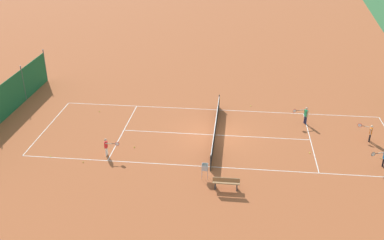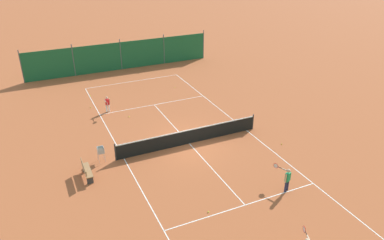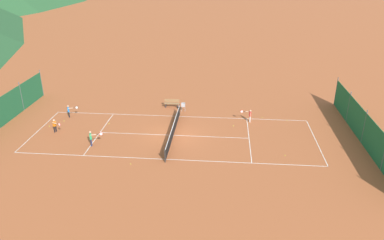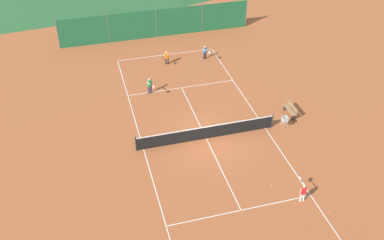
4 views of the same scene
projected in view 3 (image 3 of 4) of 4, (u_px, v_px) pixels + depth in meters
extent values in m
plane|color=#A8542D|center=(173.00, 135.00, 31.84)|extent=(600.00, 600.00, 0.00)
cube|color=white|center=(39.00, 130.00, 32.80)|extent=(8.25, 0.05, 0.01)
cube|color=white|center=(316.00, 141.00, 30.88)|extent=(8.25, 0.05, 0.01)
cube|color=white|center=(166.00, 159.00, 28.11)|extent=(0.05, 23.85, 0.01)
cube|color=white|center=(179.00, 116.00, 35.58)|extent=(0.05, 23.85, 0.01)
cube|color=white|center=(100.00, 132.00, 32.36)|extent=(8.20, 0.05, 0.01)
cube|color=white|center=(249.00, 138.00, 31.33)|extent=(8.20, 0.05, 0.01)
cube|color=white|center=(173.00, 135.00, 31.84)|extent=(0.05, 12.80, 0.01)
cylinder|color=#2D2D2D|center=(165.00, 156.00, 27.49)|extent=(0.08, 0.08, 1.06)
cylinder|color=#2D2D2D|center=(180.00, 109.00, 35.78)|extent=(0.08, 0.08, 1.06)
cube|color=black|center=(173.00, 130.00, 31.66)|extent=(9.10, 0.02, 0.91)
cube|color=white|center=(173.00, 125.00, 31.47)|extent=(9.10, 0.04, 0.06)
cylinder|color=#59595E|center=(21.00, 96.00, 36.43)|extent=(0.08, 0.08, 2.90)
cylinder|color=#59595E|center=(41.00, 83.00, 40.34)|extent=(0.08, 0.08, 2.90)
cube|color=#1E6038|center=(364.00, 128.00, 30.07)|extent=(17.20, 0.04, 2.60)
cylinder|color=#59595E|center=(364.00, 127.00, 30.01)|extent=(0.08, 0.08, 2.90)
cylinder|color=#59595E|center=(349.00, 107.00, 33.92)|extent=(0.08, 0.08, 2.90)
cylinder|color=#59595E|center=(336.00, 91.00, 37.84)|extent=(0.08, 0.08, 2.90)
cylinder|color=black|center=(56.00, 129.00, 32.41)|extent=(0.10, 0.10, 0.55)
cylinder|color=black|center=(54.00, 129.00, 32.27)|extent=(0.10, 0.10, 0.55)
cube|color=orange|center=(54.00, 124.00, 32.14)|extent=(0.31, 0.24, 0.43)
sphere|color=beige|center=(54.00, 120.00, 32.01)|extent=(0.17, 0.17, 0.17)
cylinder|color=beige|center=(56.00, 123.00, 32.28)|extent=(0.06, 0.06, 0.43)
cylinder|color=beige|center=(55.00, 123.00, 31.84)|extent=(0.21, 0.42, 0.06)
cylinder|color=black|center=(57.00, 124.00, 31.72)|extent=(0.10, 0.19, 0.03)
torus|color=red|center=(59.00, 124.00, 31.62)|extent=(0.12, 0.27, 0.28)
cylinder|color=silver|center=(59.00, 124.00, 31.62)|extent=(0.09, 0.23, 0.25)
cylinder|color=#23284C|center=(91.00, 142.00, 30.09)|extent=(0.11, 0.11, 0.60)
cylinder|color=#23284C|center=(91.00, 143.00, 29.92)|extent=(0.11, 0.11, 0.60)
cube|color=#239E5B|center=(91.00, 136.00, 29.79)|extent=(0.33, 0.26, 0.47)
sphere|color=tan|center=(90.00, 132.00, 29.64)|extent=(0.19, 0.19, 0.19)
cylinder|color=tan|center=(90.00, 135.00, 29.95)|extent=(0.07, 0.07, 0.47)
cylinder|color=tan|center=(93.00, 135.00, 29.61)|extent=(0.24, 0.46, 0.07)
cylinder|color=black|center=(98.00, 134.00, 29.70)|extent=(0.10, 0.21, 0.03)
torus|color=red|center=(101.00, 134.00, 29.76)|extent=(0.12, 0.27, 0.28)
cylinder|color=silver|center=(101.00, 134.00, 29.76)|extent=(0.10, 0.23, 0.25)
cylinder|color=white|center=(250.00, 119.00, 34.24)|extent=(0.10, 0.10, 0.55)
cylinder|color=white|center=(250.00, 119.00, 34.40)|extent=(0.10, 0.10, 0.55)
cube|color=red|center=(250.00, 114.00, 34.13)|extent=(0.27, 0.16, 0.43)
sphere|color=tan|center=(250.00, 111.00, 33.99)|extent=(0.17, 0.17, 0.17)
cylinder|color=tan|center=(250.00, 115.00, 33.97)|extent=(0.06, 0.06, 0.43)
cylinder|color=tan|center=(248.00, 112.00, 34.22)|extent=(0.07, 0.43, 0.06)
cylinder|color=black|center=(244.00, 112.00, 34.24)|extent=(0.03, 0.20, 0.03)
torus|color=red|center=(242.00, 111.00, 34.26)|extent=(0.03, 0.28, 0.28)
cylinder|color=silver|center=(242.00, 111.00, 34.26)|extent=(0.01, 0.25, 0.25)
cylinder|color=black|center=(69.00, 114.00, 35.39)|extent=(0.10, 0.10, 0.56)
cylinder|color=black|center=(69.00, 115.00, 35.23)|extent=(0.10, 0.10, 0.56)
cube|color=blue|center=(68.00, 109.00, 35.11)|extent=(0.31, 0.25, 0.43)
sphere|color=tan|center=(68.00, 106.00, 34.98)|extent=(0.17, 0.17, 0.17)
cylinder|color=tan|center=(68.00, 109.00, 35.26)|extent=(0.06, 0.06, 0.43)
cylinder|color=tan|center=(71.00, 108.00, 34.95)|extent=(0.22, 0.42, 0.06)
cylinder|color=black|center=(74.00, 108.00, 35.04)|extent=(0.10, 0.19, 0.03)
torus|color=black|center=(77.00, 108.00, 35.10)|extent=(0.13, 0.27, 0.28)
cylinder|color=silver|center=(77.00, 108.00, 35.10)|extent=(0.10, 0.23, 0.25)
sphere|color=#CCE033|center=(131.00, 164.00, 27.42)|extent=(0.07, 0.07, 0.07)
sphere|color=#CCE033|center=(64.00, 121.00, 34.52)|extent=(0.07, 0.07, 0.07)
sphere|color=#CCE033|center=(262.00, 117.00, 35.27)|extent=(0.07, 0.07, 0.07)
sphere|color=#CCE033|center=(287.00, 120.00, 34.68)|extent=(0.07, 0.07, 0.07)
sphere|color=#CCE033|center=(233.00, 126.00, 33.53)|extent=(0.07, 0.07, 0.07)
sphere|color=#CCE033|center=(49.00, 126.00, 33.44)|extent=(0.07, 0.07, 0.07)
sphere|color=#CCE033|center=(285.00, 155.00, 28.59)|extent=(0.07, 0.07, 0.07)
sphere|color=#CCE033|center=(109.00, 124.00, 33.98)|extent=(0.07, 0.07, 0.07)
cylinder|color=#B7B7BC|center=(185.00, 110.00, 36.37)|extent=(0.02, 0.02, 0.55)
cylinder|color=#B7B7BC|center=(185.00, 108.00, 36.68)|extent=(0.02, 0.02, 0.55)
cylinder|color=#B7B7BC|center=(181.00, 110.00, 36.40)|extent=(0.02, 0.02, 0.55)
cylinder|color=#B7B7BC|center=(182.00, 108.00, 36.71)|extent=(0.02, 0.02, 0.55)
cube|color=#B7B7BC|center=(183.00, 106.00, 36.43)|extent=(0.34, 0.34, 0.02)
cube|color=#B7B7BC|center=(185.00, 105.00, 36.35)|extent=(0.34, 0.02, 0.34)
cube|color=#B7B7BC|center=(182.00, 105.00, 36.37)|extent=(0.34, 0.02, 0.34)
cube|color=#B7B7BC|center=(183.00, 105.00, 36.21)|extent=(0.02, 0.34, 0.34)
cube|color=#B7B7BC|center=(183.00, 104.00, 36.51)|extent=(0.02, 0.34, 0.34)
sphere|color=#CCE033|center=(184.00, 106.00, 36.49)|extent=(0.07, 0.07, 0.07)
sphere|color=#CCE033|center=(185.00, 106.00, 36.43)|extent=(0.07, 0.07, 0.07)
sphere|color=#CCE033|center=(184.00, 106.00, 36.50)|extent=(0.07, 0.07, 0.07)
sphere|color=#CCE033|center=(182.00, 106.00, 36.52)|extent=(0.07, 0.07, 0.07)
sphere|color=#CCE033|center=(184.00, 106.00, 36.47)|extent=(0.07, 0.07, 0.07)
sphere|color=#CCE033|center=(184.00, 106.00, 36.51)|extent=(0.07, 0.07, 0.07)
sphere|color=#CCE033|center=(182.00, 106.00, 36.30)|extent=(0.07, 0.07, 0.07)
sphere|color=#CCE033|center=(183.00, 106.00, 36.32)|extent=(0.07, 0.07, 0.07)
sphere|color=#CCE033|center=(184.00, 105.00, 36.41)|extent=(0.07, 0.07, 0.07)
sphere|color=#CCE033|center=(184.00, 106.00, 36.26)|extent=(0.07, 0.07, 0.07)
sphere|color=#CCE033|center=(183.00, 105.00, 36.46)|extent=(0.07, 0.07, 0.07)
sphere|color=#CCE033|center=(183.00, 105.00, 36.44)|extent=(0.07, 0.07, 0.07)
sphere|color=#CCE033|center=(183.00, 105.00, 36.42)|extent=(0.07, 0.07, 0.07)
sphere|color=#CCE033|center=(184.00, 105.00, 36.33)|extent=(0.07, 0.07, 0.07)
sphere|color=#CCE033|center=(183.00, 105.00, 36.43)|extent=(0.07, 0.07, 0.07)
sphere|color=#CCE033|center=(182.00, 105.00, 36.41)|extent=(0.07, 0.07, 0.07)
cube|color=olive|center=(172.00, 103.00, 37.49)|extent=(0.36, 1.50, 0.05)
cube|color=olive|center=(172.00, 100.00, 37.53)|extent=(0.04, 1.50, 0.28)
cube|color=#333338|center=(178.00, 106.00, 37.53)|extent=(0.32, 0.06, 0.44)
cube|color=#333338|center=(166.00, 105.00, 37.62)|extent=(0.32, 0.06, 0.44)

